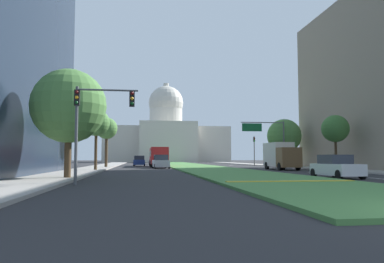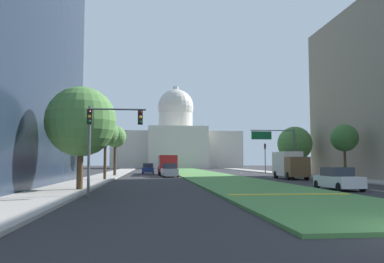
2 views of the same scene
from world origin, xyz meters
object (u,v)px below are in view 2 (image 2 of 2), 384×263
(box_truck_delivery, at_px, (290,165))
(street_tree_left_far, at_px, (115,137))
(traffic_light_near_left, at_px, (104,131))
(sedan_midblock, at_px, (169,171))
(overhead_guide_sign, at_px, (277,142))
(traffic_light_far_right, at_px, (265,154))
(city_bus, at_px, (167,163))
(sedan_distant, at_px, (148,169))
(sedan_far_horizon, at_px, (163,168))
(street_tree_right_mid, at_px, (344,138))
(sedan_lead_stopped, at_px, (338,179))
(capitol_building, at_px, (176,143))
(street_tree_left_near, at_px, (81,122))
(street_tree_right_far, at_px, (295,144))
(street_tree_left_mid, at_px, (105,133))

(box_truck_delivery, bearing_deg, street_tree_left_far, 153.47)
(street_tree_left_far, bearing_deg, traffic_light_near_left, -86.01)
(sedan_midblock, bearing_deg, overhead_guide_sign, 1.51)
(traffic_light_far_right, bearing_deg, city_bus, -165.65)
(street_tree_left_far, distance_m, sedan_midblock, 9.24)
(traffic_light_near_left, xyz_separation_m, street_tree_left_far, (-2.24, 32.12, 1.60))
(sedan_distant, relative_size, sedan_far_horizon, 1.02)
(city_bus, bearing_deg, overhead_guide_sign, -30.66)
(sedan_midblock, relative_size, sedan_distant, 1.01)
(street_tree_right_mid, bearing_deg, sedan_lead_stopped, -119.09)
(capitol_building, bearing_deg, street_tree_left_near, -97.51)
(box_truck_delivery, bearing_deg, sedan_far_horizon, 111.99)
(capitol_building, bearing_deg, street_tree_right_far, -79.82)
(street_tree_left_near, distance_m, street_tree_right_mid, 29.63)
(traffic_light_far_right, relative_size, street_tree_left_far, 0.75)
(street_tree_left_mid, relative_size, street_tree_right_mid, 1.06)
(sedan_far_horizon, bearing_deg, city_bus, -89.73)
(overhead_guide_sign, height_order, sedan_distant, overhead_guide_sign)
(sedan_lead_stopped, xyz_separation_m, city_bus, (-10.83, 33.78, 1.00))
(overhead_guide_sign, bearing_deg, sedan_midblock, -178.49)
(street_tree_right_mid, relative_size, street_tree_right_far, 0.88)
(street_tree_right_mid, distance_m, sedan_distant, 33.56)
(traffic_light_far_right, bearing_deg, sedan_far_horizon, 142.03)
(street_tree_left_mid, distance_m, sedan_distant, 24.30)
(street_tree_right_mid, bearing_deg, traffic_light_near_left, -142.24)
(street_tree_left_mid, relative_size, sedan_distant, 1.47)
(sedan_distant, height_order, box_truck_delivery, box_truck_delivery)
(traffic_light_far_right, bearing_deg, street_tree_right_mid, -85.18)
(sedan_distant, bearing_deg, sedan_lead_stopped, -70.83)
(capitol_building, height_order, traffic_light_far_right, capitol_building)
(street_tree_right_mid, height_order, city_bus, street_tree_right_mid)
(street_tree_left_far, bearing_deg, sedan_midblock, -23.90)
(overhead_guide_sign, distance_m, street_tree_left_near, 32.89)
(traffic_light_near_left, distance_m, street_tree_left_mid, 20.52)
(overhead_guide_sign, relative_size, sedan_midblock, 1.44)
(street_tree_right_far, bearing_deg, traffic_light_near_left, -126.41)
(sedan_far_horizon, height_order, box_truck_delivery, box_truck_delivery)
(street_tree_left_mid, bearing_deg, traffic_light_far_right, 42.05)
(street_tree_left_near, height_order, street_tree_left_far, street_tree_left_near)
(street_tree_left_mid, bearing_deg, capitol_building, 81.05)
(street_tree_left_near, height_order, sedan_lead_stopped, street_tree_left_near)
(traffic_light_far_right, bearing_deg, street_tree_left_far, -157.30)
(street_tree_left_near, xyz_separation_m, street_tree_left_mid, (-0.07, 15.45, 0.30))
(capitol_building, distance_m, street_tree_left_far, 71.09)
(street_tree_left_far, height_order, sedan_midblock, street_tree_left_far)
(street_tree_left_near, bearing_deg, street_tree_left_mid, 90.25)
(overhead_guide_sign, distance_m, box_truck_delivery, 8.29)
(capitol_building, bearing_deg, overhead_guide_sign, -82.71)
(city_bus, bearing_deg, traffic_light_far_right, 14.35)
(street_tree_left_mid, xyz_separation_m, sedan_midblock, (7.35, 8.51, -4.25))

